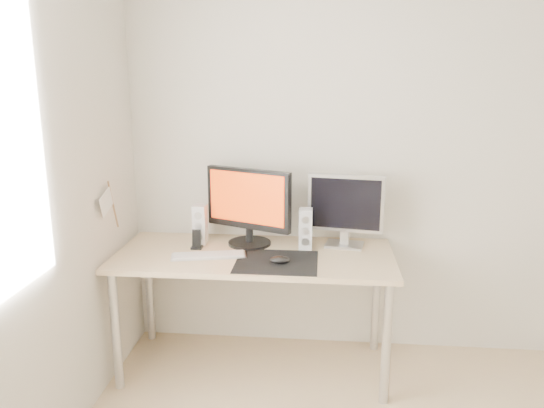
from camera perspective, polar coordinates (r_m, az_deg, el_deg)
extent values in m
plane|color=silver|center=(3.33, 15.00, 4.95)|extent=(3.50, 0.00, 3.50)
cube|color=black|center=(2.93, 0.50, -6.23)|extent=(0.45, 0.40, 0.00)
ellipsoid|color=black|center=(2.90, 0.85, -6.04)|extent=(0.11, 0.07, 0.04)
cube|color=#D1B587|center=(3.08, -1.92, -5.58)|extent=(1.60, 0.70, 0.03)
cylinder|color=silver|center=(3.14, -16.44, -12.97)|extent=(0.05, 0.05, 0.70)
cylinder|color=silver|center=(2.96, 12.20, -14.48)|extent=(0.05, 0.05, 0.70)
cylinder|color=silver|center=(3.64, -13.05, -8.97)|extent=(0.05, 0.05, 0.70)
cylinder|color=silver|center=(3.48, 11.14, -9.95)|extent=(0.05, 0.05, 0.70)
cylinder|color=black|center=(3.23, -2.43, -4.21)|extent=(0.34, 0.34, 0.02)
cylinder|color=black|center=(3.21, -2.44, -3.05)|extent=(0.05, 0.05, 0.12)
cube|color=black|center=(3.15, -2.56, 0.56)|extent=(0.52, 0.25, 0.36)
cube|color=#E6500C|center=(3.12, -2.79, 0.65)|extent=(0.46, 0.20, 0.30)
cube|color=#B7B7BA|center=(3.23, 7.79, -4.36)|extent=(0.24, 0.19, 0.01)
cube|color=#BBBBBD|center=(3.21, 7.82, -3.38)|extent=(0.06, 0.05, 0.10)
cube|color=#BBBBBD|center=(3.15, 7.94, 0.09)|extent=(0.45, 0.11, 0.34)
cube|color=black|center=(3.13, 7.89, -0.01)|extent=(0.40, 0.07, 0.30)
cube|color=white|center=(3.24, -7.74, -2.19)|extent=(0.08, 0.09, 0.24)
cylinder|color=#ADADB0|center=(3.22, -7.87, -3.52)|extent=(0.05, 0.01, 0.05)
cylinder|color=silver|center=(3.20, -7.91, -2.40)|extent=(0.05, 0.01, 0.05)
cylinder|color=silver|center=(3.18, -7.95, -1.26)|extent=(0.05, 0.01, 0.05)
cube|color=silver|center=(3.12, 3.64, -2.69)|extent=(0.08, 0.09, 0.24)
cylinder|color=silver|center=(3.10, 3.60, -4.08)|extent=(0.05, 0.01, 0.05)
cylinder|color=silver|center=(3.08, 3.61, -2.91)|extent=(0.05, 0.01, 0.05)
cylinder|color=#B0B0B3|center=(3.06, 3.63, -1.74)|extent=(0.05, 0.01, 0.05)
cube|color=silver|center=(3.04, -6.81, -5.55)|extent=(0.44, 0.21, 0.01)
cube|color=silver|center=(3.03, -6.82, -5.41)|extent=(0.41, 0.19, 0.01)
cube|color=black|center=(3.18, -8.09, -4.65)|extent=(0.07, 0.06, 0.01)
cube|color=black|center=(3.16, -8.12, -3.65)|extent=(0.05, 0.02, 0.10)
cylinder|color=#A57F54|center=(3.12, -16.72, -0.07)|extent=(0.01, 0.10, 0.29)
cube|color=white|center=(3.03, -17.37, 0.25)|extent=(0.00, 0.19, 0.15)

